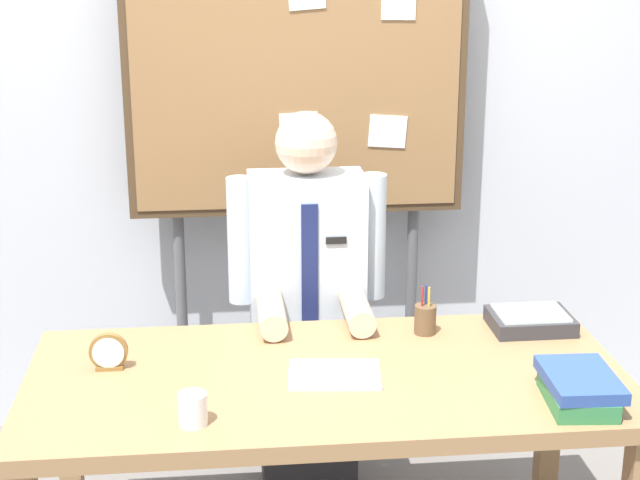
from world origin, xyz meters
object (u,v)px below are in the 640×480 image
at_px(pen_holder, 425,319).
at_px(book_stack, 579,388).
at_px(open_notebook, 334,374).
at_px(paper_tray, 530,320).
at_px(desk_clock, 109,353).
at_px(coffee_mug, 193,409).
at_px(person, 307,319).
at_px(bulletin_board, 297,71).
at_px(desk, 327,399).

bearing_deg(pen_holder, book_stack, -59.05).
height_order(open_notebook, paper_tray, paper_tray).
distance_m(desk_clock, coffee_mug, 0.45).
relative_size(person, coffee_mug, 15.84).
bearing_deg(coffee_mug, bulletin_board, 73.52).
distance_m(person, pen_holder, 0.52).
bearing_deg(coffee_mug, paper_tray, 26.74).
bearing_deg(pen_holder, bulletin_board, 114.77).
bearing_deg(pen_holder, person, 133.82).
distance_m(open_notebook, paper_tray, 0.74).
bearing_deg(desk_clock, bulletin_board, 55.49).
height_order(desk, bulletin_board, bulletin_board).
distance_m(bulletin_board, desk_clock, 1.32).
relative_size(desk, book_stack, 6.38).
xyz_separation_m(desk_clock, pen_holder, (0.98, 0.17, -0.00)).
xyz_separation_m(desk, open_notebook, (0.02, -0.02, 0.09)).
relative_size(desk, open_notebook, 6.60).
height_order(open_notebook, desk_clock, desk_clock).
bearing_deg(desk, bulletin_board, 89.98).
bearing_deg(person, coffee_mug, -112.95).
distance_m(person, desk_clock, 0.84).
distance_m(bulletin_board, pen_holder, 1.08).
relative_size(bulletin_board, book_stack, 7.56).
bearing_deg(desk, paper_tray, 21.42).
height_order(person, pen_holder, person).
bearing_deg(paper_tray, bulletin_board, 132.92).
height_order(book_stack, paper_tray, book_stack).
bearing_deg(bulletin_board, paper_tray, -47.08).
xyz_separation_m(book_stack, pen_holder, (-0.32, 0.53, 0.00)).
bearing_deg(desk_clock, person, 40.05).
bearing_deg(bulletin_board, desk, -90.02).
xyz_separation_m(desk, person, (0.00, 0.63, -0.00)).
bearing_deg(open_notebook, desk, 135.09).
distance_m(open_notebook, coffee_mug, 0.48).
height_order(book_stack, desk_clock, desk_clock).
distance_m(book_stack, paper_tray, 0.53).
bearing_deg(person, paper_tray, -27.24).
relative_size(bulletin_board, coffee_mug, 23.61).
height_order(book_stack, pen_holder, pen_holder).
distance_m(desk, person, 0.63).
height_order(desk_clock, pen_holder, pen_holder).
bearing_deg(person, open_notebook, -88.24).
height_order(bulletin_board, paper_tray, bulletin_board).
bearing_deg(paper_tray, person, 152.76).
bearing_deg(coffee_mug, person, 67.05).
height_order(bulletin_board, desk_clock, bulletin_board).
relative_size(bulletin_board, desk_clock, 18.31).
bearing_deg(coffee_mug, book_stack, 0.77).
relative_size(desk_clock, coffee_mug, 1.29).
relative_size(bulletin_board, open_notebook, 7.83).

